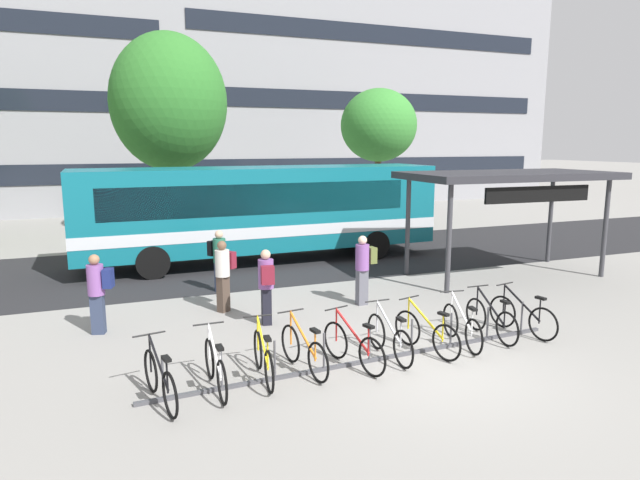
{
  "coord_description": "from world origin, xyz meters",
  "views": [
    {
      "loc": [
        -5.37,
        -7.9,
        3.97
      ],
      "look_at": [
        -0.37,
        4.73,
        1.57
      ],
      "focal_mm": 30.73,
      "sensor_mm": 36.0,
      "label": 1
    }
  ],
  "objects_px": {
    "parked_bicycle_yellow_2": "(263,358)",
    "parked_bicycle_black_9": "(522,316)",
    "parked_bicycle_white_1": "(215,368)",
    "commuter_olive_pack_3": "(363,265)",
    "parked_bicycle_black_0": "(160,381)",
    "parked_bicycle_silver_5": "(389,338)",
    "city_bus": "(264,210)",
    "commuter_navy_pack_1": "(98,288)",
    "parked_bicycle_orange_3": "(304,351)",
    "parked_bicycle_white_7": "(462,327)",
    "commuter_maroon_pack_4": "(266,282)",
    "parked_bicycle_yellow_6": "(426,333)",
    "commuter_black_pack_2": "(219,257)",
    "transit_shelter": "(509,179)",
    "street_tree_1": "(379,126)",
    "parked_bicycle_black_8": "(491,320)",
    "commuter_maroon_pack_0": "(224,271)",
    "parked_bicycle_red_4": "(353,347)",
    "street_tree_2": "(169,102)"
  },
  "relations": [
    {
      "from": "parked_bicycle_white_7",
      "to": "parked_bicycle_yellow_6",
      "type": "bearing_deg",
      "value": 104.7
    },
    {
      "from": "parked_bicycle_black_8",
      "to": "parked_bicycle_black_9",
      "type": "relative_size",
      "value": 1.01
    },
    {
      "from": "parked_bicycle_black_0",
      "to": "commuter_maroon_pack_4",
      "type": "distance_m",
      "value": 4.03
    },
    {
      "from": "parked_bicycle_white_1",
      "to": "parked_bicycle_silver_5",
      "type": "height_order",
      "value": "same"
    },
    {
      "from": "parked_bicycle_yellow_6",
      "to": "street_tree_1",
      "type": "bearing_deg",
      "value": -37.97
    },
    {
      "from": "parked_bicycle_white_7",
      "to": "commuter_navy_pack_1",
      "type": "height_order",
      "value": "commuter_navy_pack_1"
    },
    {
      "from": "parked_bicycle_yellow_2",
      "to": "parked_bicycle_silver_5",
      "type": "xyz_separation_m",
      "value": [
        2.46,
        0.07,
        0.0
      ]
    },
    {
      "from": "parked_bicycle_black_9",
      "to": "commuter_black_pack_2",
      "type": "distance_m",
      "value": 7.77
    },
    {
      "from": "parked_bicycle_silver_5",
      "to": "commuter_maroon_pack_0",
      "type": "distance_m",
      "value": 4.66
    },
    {
      "from": "parked_bicycle_silver_5",
      "to": "parked_bicycle_yellow_6",
      "type": "height_order",
      "value": "same"
    },
    {
      "from": "parked_bicycle_white_1",
      "to": "commuter_olive_pack_3",
      "type": "distance_m",
      "value": 5.62
    },
    {
      "from": "parked_bicycle_yellow_6",
      "to": "parked_bicycle_black_9",
      "type": "distance_m",
      "value": 2.46
    },
    {
      "from": "parked_bicycle_orange_3",
      "to": "commuter_maroon_pack_4",
      "type": "relative_size",
      "value": 1.01
    },
    {
      "from": "parked_bicycle_white_7",
      "to": "parked_bicycle_red_4",
      "type": "bearing_deg",
      "value": 103.95
    },
    {
      "from": "street_tree_2",
      "to": "parked_bicycle_yellow_6",
      "type": "bearing_deg",
      "value": -79.9
    },
    {
      "from": "commuter_maroon_pack_4",
      "to": "commuter_maroon_pack_0",
      "type": "bearing_deg",
      "value": 34.23
    },
    {
      "from": "commuter_olive_pack_3",
      "to": "parked_bicycle_red_4",
      "type": "bearing_deg",
      "value": 57.26
    },
    {
      "from": "parked_bicycle_red_4",
      "to": "commuter_olive_pack_3",
      "type": "relative_size",
      "value": 0.96
    },
    {
      "from": "parked_bicycle_black_8",
      "to": "commuter_maroon_pack_0",
      "type": "relative_size",
      "value": 1.0
    },
    {
      "from": "parked_bicycle_red_4",
      "to": "parked_bicycle_black_9",
      "type": "bearing_deg",
      "value": -100.9
    },
    {
      "from": "parked_bicycle_white_1",
      "to": "parked_bicycle_silver_5",
      "type": "xyz_separation_m",
      "value": [
        3.29,
        0.18,
        0.0
      ]
    },
    {
      "from": "parked_bicycle_black_8",
      "to": "commuter_navy_pack_1",
      "type": "xyz_separation_m",
      "value": [
        -7.52,
        3.25,
        0.6
      ]
    },
    {
      "from": "parked_bicycle_orange_3",
      "to": "commuter_navy_pack_1",
      "type": "distance_m",
      "value": 4.83
    },
    {
      "from": "parked_bicycle_white_7",
      "to": "transit_shelter",
      "type": "relative_size",
      "value": 0.27
    },
    {
      "from": "transit_shelter",
      "to": "street_tree_1",
      "type": "relative_size",
      "value": 0.95
    },
    {
      "from": "parked_bicycle_black_0",
      "to": "transit_shelter",
      "type": "xyz_separation_m",
      "value": [
        10.58,
        4.8,
        2.56
      ]
    },
    {
      "from": "city_bus",
      "to": "parked_bicycle_black_9",
      "type": "bearing_deg",
      "value": -72.01
    },
    {
      "from": "parked_bicycle_orange_3",
      "to": "commuter_maroon_pack_4",
      "type": "height_order",
      "value": "commuter_maroon_pack_4"
    },
    {
      "from": "parked_bicycle_yellow_2",
      "to": "parked_bicycle_black_9",
      "type": "relative_size",
      "value": 1.01
    },
    {
      "from": "parked_bicycle_yellow_2",
      "to": "parked_bicycle_white_1",
      "type": "bearing_deg",
      "value": 102.54
    },
    {
      "from": "parked_bicycle_black_0",
      "to": "parked_bicycle_silver_5",
      "type": "height_order",
      "value": "same"
    },
    {
      "from": "city_bus",
      "to": "commuter_maroon_pack_4",
      "type": "xyz_separation_m",
      "value": [
        -1.79,
        -6.5,
        -0.8
      ]
    },
    {
      "from": "street_tree_1",
      "to": "parked_bicycle_white_7",
      "type": "bearing_deg",
      "value": -111.77
    },
    {
      "from": "parked_bicycle_orange_3",
      "to": "parked_bicycle_white_7",
      "type": "xyz_separation_m",
      "value": [
        3.36,
        0.06,
        0.0
      ]
    },
    {
      "from": "street_tree_1",
      "to": "street_tree_2",
      "type": "xyz_separation_m",
      "value": [
        -9.96,
        -0.11,
        0.84
      ]
    },
    {
      "from": "parked_bicycle_black_9",
      "to": "commuter_black_pack_2",
      "type": "xyz_separation_m",
      "value": [
        -5.28,
        5.68,
        0.59
      ]
    },
    {
      "from": "parked_bicycle_silver_5",
      "to": "commuter_maroon_pack_0",
      "type": "relative_size",
      "value": 1.0
    },
    {
      "from": "city_bus",
      "to": "parked_bicycle_black_9",
      "type": "height_order",
      "value": "city_bus"
    },
    {
      "from": "parked_bicycle_red_4",
      "to": "commuter_maroon_pack_0",
      "type": "relative_size",
      "value": 0.97
    },
    {
      "from": "parked_bicycle_red_4",
      "to": "transit_shelter",
      "type": "xyz_separation_m",
      "value": [
        7.21,
        4.6,
        2.56
      ]
    },
    {
      "from": "parked_bicycle_white_1",
      "to": "parked_bicycle_yellow_2",
      "type": "height_order",
      "value": "same"
    },
    {
      "from": "parked_bicycle_red_4",
      "to": "street_tree_1",
      "type": "relative_size",
      "value": 0.25
    },
    {
      "from": "parked_bicycle_yellow_6",
      "to": "parked_bicycle_orange_3",
      "type": "bearing_deg",
      "value": 75.87
    },
    {
      "from": "parked_bicycle_black_9",
      "to": "street_tree_2",
      "type": "height_order",
      "value": "street_tree_2"
    },
    {
      "from": "parked_bicycle_black_0",
      "to": "parked_bicycle_orange_3",
      "type": "relative_size",
      "value": 0.99
    },
    {
      "from": "commuter_navy_pack_1",
      "to": "commuter_olive_pack_3",
      "type": "relative_size",
      "value": 0.98
    },
    {
      "from": "parked_bicycle_white_7",
      "to": "parked_bicycle_black_0",
      "type": "bearing_deg",
      "value": 103.41
    },
    {
      "from": "parked_bicycle_black_9",
      "to": "commuter_navy_pack_1",
      "type": "xyz_separation_m",
      "value": [
        -8.29,
        3.3,
        0.6
      ]
    },
    {
      "from": "parked_bicycle_black_0",
      "to": "commuter_olive_pack_3",
      "type": "bearing_deg",
      "value": -65.8
    },
    {
      "from": "parked_bicycle_silver_5",
      "to": "commuter_navy_pack_1",
      "type": "bearing_deg",
      "value": 55.07
    }
  ]
}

